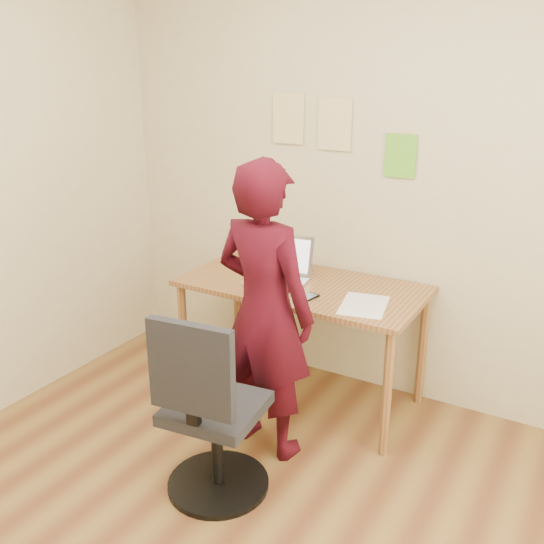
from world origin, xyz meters
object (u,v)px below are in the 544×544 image
Objects in this scene: office_chair at (210,421)px; person at (264,311)px; laptop at (279,272)px; desk at (302,298)px; phone at (308,297)px.

office_chair is 0.60m from person.
person reaches higher than office_chair.
laptop is 1.08m from office_chair.
desk is at bearing -76.50° from person.
phone reaches higher than desk.
person is (0.06, -0.53, 0.12)m from desk.
phone is 0.35m from person.
office_chair is at bearing -85.81° from laptop.
laptop is 2.69× the size of phone.
office_chair is (0.05, -1.01, -0.25)m from desk.
laptop reaches higher than office_chair.
phone is at bearing -38.59° from laptop.
laptop is 0.40× the size of office_chair.
office_chair reaches higher than phone.
desk is at bearing 86.41° from office_chair.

